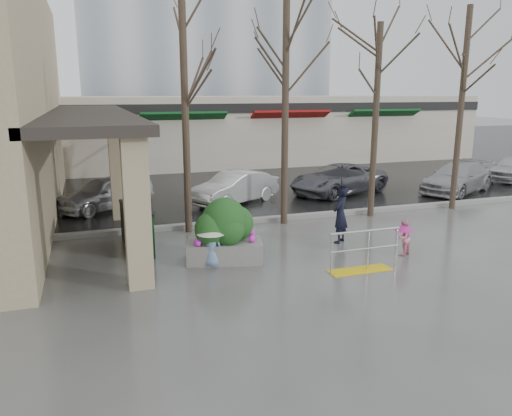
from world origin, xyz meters
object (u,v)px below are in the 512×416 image
child_pink (404,235)px  woman (341,197)px  car_c (338,179)px  child_blue (211,241)px  planter (225,231)px  news_boxes (137,228)px  tree_midwest (286,60)px  car_b (235,187)px  car_a (106,193)px  handrail (363,256)px  tree_west (184,63)px  tree_mideast (378,74)px  tree_east (465,59)px  car_d (457,178)px

child_pink → woman: bearing=-82.2°
car_c → child_pink: bearing=-35.4°
woman → child_blue: woman is taller
planter → news_boxes: (-2.06, 1.75, -0.19)m
tree_midwest → news_boxes: bearing=-165.4°
car_b → car_c: 4.75m
car_a → handrail: bearing=-0.3°
car_a → woman: bearing=10.7°
car_a → child_blue: bearing=-16.1°
child_pink → child_blue: (-5.08, 0.76, 0.12)m
child_blue → planter: (0.43, 0.30, 0.13)m
tree_west → woman: 5.98m
car_c → woman: bearing=-47.0°
tree_mideast → tree_east: size_ratio=0.90×
tree_west → planter: 5.26m
tree_west → child_blue: (-0.08, -3.33, -4.41)m
news_boxes → car_d: car_d is taller
woman → news_boxes: size_ratio=1.01×
tree_west → car_b: bearing=54.0°
tree_midwest → car_c: bearing=43.6°
woman → child_blue: 4.15m
tree_east → car_a: 13.80m
tree_mideast → child_pink: size_ratio=6.76×
tree_west → child_pink: (5.00, -4.10, -4.54)m
tree_west → car_d: bearing=11.6°
child_blue → child_pink: bearing=-158.9°
handrail → child_blue: (-3.44, 1.47, 0.30)m
handrail → woman: size_ratio=0.84×
tree_midwest → child_blue: bearing=-134.5°
woman → news_boxes: bearing=-54.6°
tree_west → woman: size_ratio=3.00×
tree_east → news_boxes: (-11.70, -1.27, -4.77)m
tree_west → child_blue: tree_west is taller
handrail → car_d: bearing=39.3°
news_boxes → car_a: (-0.62, 5.26, 0.02)m
tree_mideast → child_pink: bearing=-110.1°
car_a → car_b: 4.86m
child_pink → car_a: size_ratio=0.26×
tree_east → child_pink: bearing=-140.7°
tree_west → tree_mideast: size_ratio=1.05×
tree_east → tree_west: bearing=180.0°
tree_midwest → woman: (0.74, -2.52, -3.88)m
woman → car_a: 9.06m
tree_east → child_blue: bearing=-161.7°
tree_midwest → car_c: size_ratio=1.54×
handrail → child_pink: size_ratio=1.98×
child_pink → car_b: size_ratio=0.25×
tree_west → tree_east: size_ratio=0.94×
tree_west → planter: size_ratio=3.24×
handrail → planter: bearing=149.5°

